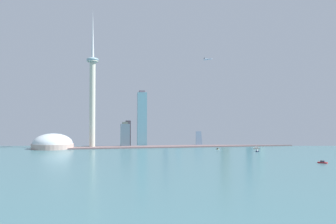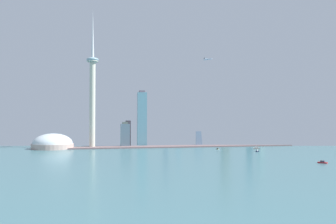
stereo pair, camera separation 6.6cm
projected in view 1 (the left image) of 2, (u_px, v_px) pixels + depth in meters
The scene contains 19 objects.
ground_plane at pixel (261, 176), 458.40m from camera, with size 6000.00×6000.00×0.00m, color #427078.
waterfront_pier at pixel (176, 146), 959.88m from camera, with size 690.21×57.28×3.13m, color #765E5F.
observation_tower at pixel (92, 88), 935.15m from camera, with size 32.96×32.96×376.92m.
stadium_dome at pixel (53, 144), 899.90m from camera, with size 106.95×106.95×53.39m.
skyscraper_0 at pixel (199, 138), 1006.32m from camera, with size 18.86×16.08×46.68m.
skyscraper_1 at pixel (142, 119), 986.04m from camera, with size 26.76×18.28×160.27m.
skyscraper_2 at pixel (261, 129), 1025.63m from camera, with size 15.31×23.05×95.98m.
skyscraper_3 at pixel (125, 135), 960.79m from camera, with size 25.17×21.59×70.18m.
skyscraper_4 at pixel (178, 132), 1076.29m from camera, with size 13.05×15.57×78.40m.
skyscraper_5 at pixel (128, 133), 1005.90m from camera, with size 15.00×23.75×73.83m.
skyscraper_6 at pixel (166, 121), 1067.66m from camera, with size 14.24×13.03×143.94m.
skyscraper_7 at pixel (249, 121), 1043.99m from camera, with size 13.37×14.80×143.58m.
skyscraper_8 at pixel (225, 115), 1083.00m from camera, with size 19.76×26.56×184.87m.
boat_0 at pixel (218, 149), 876.82m from camera, with size 5.23×11.82×4.03m.
boat_1 at pixel (323, 162), 595.91m from camera, with size 14.33×15.91×4.65m.
boat_2 at pixel (257, 151), 814.29m from camera, with size 10.67×9.23×4.72m.
boat_4 at pixel (257, 148), 892.63m from camera, with size 17.66×11.96×10.13m.
channel_buoy_0 at pixel (322, 160), 629.30m from camera, with size 1.22×1.22×1.96m, color yellow.
airplane at pixel (208, 59), 991.13m from camera, with size 24.60×25.57×8.09m.
Camera 1 is at (-214.44, -425.99, 74.77)m, focal length 36.72 mm.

